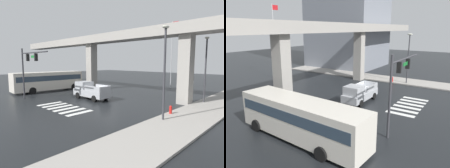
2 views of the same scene
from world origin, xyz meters
TOP-DOWN VIEW (x-y plane):
  - ground_plane at (0.00, 0.00)m, footprint 120.00×120.00m
  - crosswalk_stripes at (-0.00, -5.97)m, footprint 6.05×2.80m
  - elevated_overpass at (0.00, 4.26)m, footprint 56.80×2.55m
  - sidewalk_east at (10.50, 2.00)m, footprint 4.00×36.00m
  - pickup_truck at (-1.84, -1.05)m, footprint 5.11×2.11m
  - city_bus at (-11.51, -1.50)m, footprint 3.22×10.92m
  - traffic_signal_mast at (-6.14, -6.71)m, footprint 6.49×0.32m
  - street_lamp_near_corner at (9.30, -2.91)m, footprint 0.44×0.70m
  - street_lamp_mid_block at (9.30, 5.95)m, footprint 0.44×0.70m
  - fire_hydrant at (8.90, -0.92)m, footprint 0.24×0.24m
  - flagpole at (0.72, 15.08)m, footprint 1.16×0.12m

SIDE VIEW (x-z plane):
  - ground_plane at x=0.00m, z-range 0.00..0.00m
  - crosswalk_stripes at x=0.00m, z-range 0.00..0.01m
  - sidewalk_east at x=10.50m, z-range 0.00..0.15m
  - fire_hydrant at x=8.90m, z-range 0.01..0.86m
  - pickup_truck at x=-1.84m, z-range -0.05..2.03m
  - city_bus at x=-11.51m, z-range 0.23..3.22m
  - traffic_signal_mast at x=-6.14m, z-range 1.29..7.49m
  - street_lamp_near_corner at x=9.30m, z-range 0.94..8.18m
  - street_lamp_mid_block at x=9.30m, z-range 0.94..8.18m
  - flagpole at x=0.72m, z-range 0.82..12.26m
  - elevated_overpass at x=0.00m, z-range 3.17..11.80m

